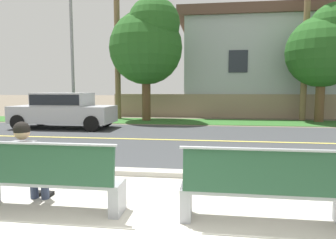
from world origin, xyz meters
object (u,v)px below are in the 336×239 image
at_px(bench_right, 265,189).
at_px(car_silver_near, 64,109).
at_px(seated_person_grey, 27,161).
at_px(shade_tree_far_left, 148,42).
at_px(bench_left, 47,179).
at_px(shade_tree_left, 325,46).
at_px(streetlamp, 73,42).

bearing_deg(bench_right, car_silver_near, 129.32).
distance_m(seated_person_grey, car_silver_near, 9.07).
bearing_deg(bench_right, shade_tree_far_left, 108.01).
xyz_separation_m(bench_right, car_silver_near, (-6.94, 8.47, 0.39)).
xyz_separation_m(bench_left, car_silver_near, (-4.05, 8.47, 0.39)).
distance_m(seated_person_grey, shade_tree_left, 15.24).
relative_size(seated_person_grey, shade_tree_far_left, 0.20).
xyz_separation_m(bench_left, seated_person_grey, (-0.39, 0.17, 0.21)).
bearing_deg(shade_tree_far_left, seated_person_grey, -86.90).
xyz_separation_m(bench_right, shade_tree_left, (5.10, 12.50, 3.39)).
relative_size(car_silver_near, streetlamp, 0.58).
height_order(streetlamp, shade_tree_far_left, streetlamp).
distance_m(bench_right, car_silver_near, 10.96).
bearing_deg(streetlamp, seated_person_grey, -68.16).
relative_size(car_silver_near, shade_tree_left, 0.72).
bearing_deg(car_silver_near, seated_person_grey, -66.18).
height_order(seated_person_grey, car_silver_near, car_silver_near).
bearing_deg(shade_tree_far_left, streetlamp, -174.05).
xyz_separation_m(bench_left, shade_tree_far_left, (-1.03, 12.06, 3.70)).
bearing_deg(seated_person_grey, car_silver_near, 113.82).
distance_m(bench_right, shade_tree_far_left, 13.21).
height_order(bench_right, car_silver_near, car_silver_near).
xyz_separation_m(streetlamp, shade_tree_far_left, (3.95, 0.41, -0.02)).
height_order(bench_right, streetlamp, streetlamp).
bearing_deg(shade_tree_far_left, bench_right, -71.99).
height_order(seated_person_grey, shade_tree_far_left, shade_tree_far_left).
bearing_deg(bench_right, seated_person_grey, 176.96).
distance_m(bench_left, shade_tree_far_left, 12.65).
bearing_deg(streetlamp, shade_tree_left, 3.78).
bearing_deg(shade_tree_left, seated_person_grey, -124.19).
height_order(bench_left, shade_tree_far_left, shade_tree_far_left).
bearing_deg(seated_person_grey, bench_left, -24.17).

